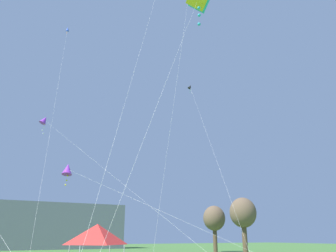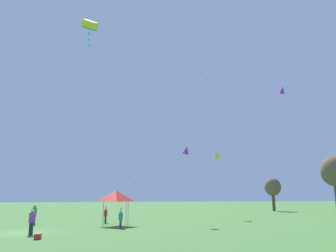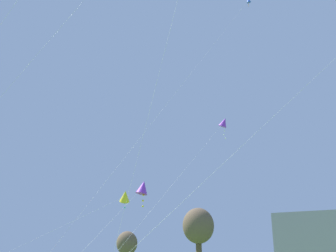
{
  "view_description": "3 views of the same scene",
  "coord_description": "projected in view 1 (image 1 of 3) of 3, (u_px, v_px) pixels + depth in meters",
  "views": [
    {
      "loc": [
        -9.74,
        -10.75,
        2.66
      ],
      "look_at": [
        1.66,
        10.42,
        10.79
      ],
      "focal_mm": 35.0,
      "sensor_mm": 36.0,
      "label": 1
    },
    {
      "loc": [
        28.0,
        5.53,
        2.85
      ],
      "look_at": [
        -1.76,
        11.57,
        9.25
      ],
      "focal_mm": 35.0,
      "sensor_mm": 36.0,
      "label": 2
    },
    {
      "loc": [
        10.84,
        -3.41,
        3.93
      ],
      "look_at": [
        0.32,
        10.04,
        9.41
      ],
      "focal_mm": 40.0,
      "sensor_mm": 36.0,
      "label": 3
    }
  ],
  "objects": [
    {
      "name": "kite_black_diamond_0",
      "position": [
        190.0,
        87.0,
        45.42
      ],
      "size": [
        11.85,
        23.94,
        22.87
      ],
      "color": "silver",
      "rests_on": "ground"
    },
    {
      "name": "tree_far_centre",
      "position": [
        214.0,
        219.0,
        59.62
      ],
      "size": [
        3.98,
        3.98,
        8.04
      ],
      "color": "brown",
      "rests_on": "ground"
    },
    {
      "name": "kite_blue_diamond_4",
      "position": [
        67.0,
        30.0,
        44.72
      ],
      "size": [
        4.38,
        23.36,
        30.05
      ],
      "color": "silver",
      "rests_on": "ground"
    },
    {
      "name": "kite_purple_diamond_3",
      "position": [
        44.0,
        120.0,
        36.56
      ],
      "size": [
        7.9,
        25.42,
        15.63
      ],
      "color": "silver",
      "rests_on": "ground"
    },
    {
      "name": "festival_tent",
      "position": [
        97.0,
        234.0,
        17.23
      ],
      "size": [
        2.5,
        2.5,
        3.28
      ],
      "color": "#B7B7BC",
      "rests_on": "ground"
    },
    {
      "name": "kite_purple_diamond_7",
      "position": [
        68.0,
        169.0,
        24.44
      ],
      "size": [
        9.48,
        17.03,
        7.91
      ],
      "color": "silver",
      "rests_on": "ground"
    },
    {
      "name": "tree_far_right",
      "position": [
        243.0,
        213.0,
        54.33
      ],
      "size": [
        4.4,
        4.4,
        8.87
      ],
      "color": "brown",
      "rests_on": "ground"
    },
    {
      "name": "distant_building",
      "position": [
        38.0,
        226.0,
        71.75
      ],
      "size": [
        37.15,
        8.58,
        9.75
      ],
      "primitive_type": "cube",
      "color": "slate",
      "rests_on": "ground"
    }
  ]
}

